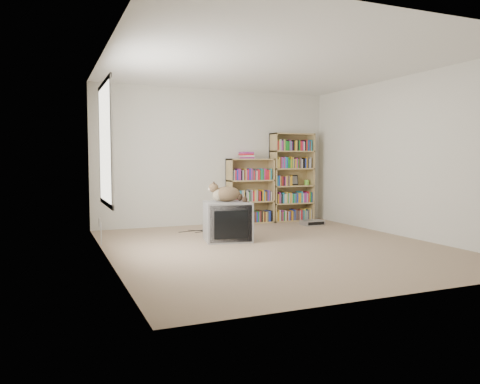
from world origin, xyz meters
name	(u,v)px	position (x,y,z in m)	size (l,w,h in m)	color
floor	(276,247)	(0.00, 0.00, 0.00)	(4.50, 5.00, 0.01)	tan
wall_back	(215,157)	(0.00, 2.50, 1.25)	(4.50, 0.02, 2.50)	silver
wall_front	(407,155)	(0.00, -2.50, 1.25)	(4.50, 0.02, 2.50)	silver
wall_left	(107,156)	(-2.25, 0.00, 1.25)	(0.02, 5.00, 2.50)	silver
wall_right	(406,157)	(2.25, 0.00, 1.25)	(0.02, 5.00, 2.50)	silver
ceiling	(277,64)	(0.00, 0.00, 2.50)	(4.50, 5.00, 0.02)	white
window	(105,144)	(-2.24, 0.20, 1.40)	(0.02, 1.22, 1.52)	white
crt_tv	(227,221)	(-0.44, 0.74, 0.29)	(0.77, 0.72, 0.58)	gray
cat	(230,196)	(-0.39, 0.76, 0.66)	(0.59, 0.54, 0.50)	#382A17
bookcase_tall	(292,179)	(1.55, 2.36, 0.82)	(0.86, 0.30, 1.72)	#A88854
bookcase_short	(250,194)	(0.65, 2.36, 0.56)	(0.89, 0.30, 1.22)	#A88854
book_stack	(246,155)	(0.55, 2.32, 1.29)	(0.22, 0.29, 0.12)	red
green_mug	(306,182)	(1.87, 2.34, 0.75)	(0.09, 0.09, 0.10)	#72C839
framed_print	(294,180)	(1.65, 2.44, 0.80)	(0.15, 0.01, 0.20)	black
dvd_player	(312,223)	(1.61, 1.68, 0.04)	(0.39, 0.28, 0.09)	#A7A7AB
wall_outlet	(100,223)	(-2.24, 1.08, 0.32)	(0.01, 0.08, 0.13)	silver
floor_cables	(211,232)	(-0.40, 1.59, 0.00)	(1.20, 0.70, 0.01)	black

